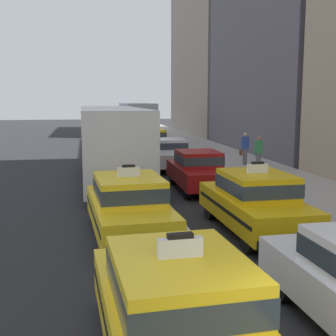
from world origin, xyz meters
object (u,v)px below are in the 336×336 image
(taxi_right_second, at_px, (255,201))
(pedestrian_far_corner, at_px, (245,149))
(taxi_left_nearest, at_px, (178,313))
(taxi_left_second, at_px, (128,206))
(bus_left_third, at_px, (111,140))
(pedestrian_mid_block, at_px, (258,154))
(taxi_right_fifth, at_px, (151,141))
(sedan_right_fourth, at_px, (169,153))
(sedan_right_third, at_px, (198,169))
(box_truck_right_sixth, at_px, (136,121))

(taxi_right_second, relative_size, pedestrian_far_corner, 2.70)
(taxi_left_nearest, relative_size, taxi_left_second, 1.00)
(bus_left_third, bearing_deg, pedestrian_mid_block, -0.14)
(taxi_left_nearest, height_order, bus_left_third, bus_left_third)
(taxi_right_fifth, bearing_deg, pedestrian_far_corner, -57.98)
(sedan_right_fourth, distance_m, pedestrian_far_corner, 4.07)
(sedan_right_third, distance_m, box_truck_right_sixth, 20.20)
(box_truck_right_sixth, bearing_deg, taxi_left_second, -96.87)
(taxi_left_second, relative_size, sedan_right_fourth, 1.08)
(taxi_left_nearest, xyz_separation_m, sedan_right_fourth, (3.10, 17.24, -0.03))
(sedan_right_fourth, relative_size, pedestrian_far_corner, 2.54)
(taxi_left_nearest, height_order, taxi_left_second, same)
(bus_left_third, height_order, pedestrian_mid_block, bus_left_third)
(box_truck_right_sixth, bearing_deg, taxi_right_fifth, -89.64)
(taxi_left_nearest, distance_m, pedestrian_mid_block, 16.15)
(bus_left_third, relative_size, taxi_right_second, 2.44)
(bus_left_third, relative_size, box_truck_right_sixth, 1.59)
(bus_left_third, height_order, pedestrian_far_corner, bus_left_third)
(taxi_left_nearest, relative_size, pedestrian_far_corner, 2.72)
(taxi_right_second, xyz_separation_m, sedan_right_third, (-0.10, 5.81, -0.03))
(taxi_left_nearest, bearing_deg, box_truck_right_sixth, 84.51)
(bus_left_third, relative_size, sedan_right_fourth, 2.59)
(taxi_left_nearest, distance_m, pedestrian_far_corner, 18.53)
(taxi_left_second, bearing_deg, taxi_left_nearest, -89.33)
(box_truck_right_sixth, relative_size, pedestrian_far_corner, 4.15)
(taxi_right_second, height_order, pedestrian_mid_block, taxi_right_second)
(bus_left_third, relative_size, sedan_right_third, 2.60)
(sedan_right_third, bearing_deg, pedestrian_far_corner, 54.05)
(sedan_right_third, relative_size, box_truck_right_sixth, 0.61)
(sedan_right_third, bearing_deg, taxi_left_second, -119.75)
(taxi_right_second, height_order, sedan_right_third, taxi_right_second)
(box_truck_right_sixth, bearing_deg, sedan_right_third, -89.52)
(bus_left_third, xyz_separation_m, sedan_right_fourth, (3.12, 2.64, -0.97))
(pedestrian_far_corner, bearing_deg, pedestrian_mid_block, -95.67)
(taxi_left_second, distance_m, taxi_right_second, 3.39)
(taxi_left_nearest, xyz_separation_m, sedan_right_third, (3.22, 11.64, -0.03))
(taxi_left_second, xyz_separation_m, sedan_right_third, (3.29, 5.76, -0.03))
(taxi_left_second, xyz_separation_m, box_truck_right_sixth, (3.13, 25.94, 0.90))
(sedan_right_fourth, bearing_deg, taxi_left_second, -105.59)
(pedestrian_mid_block, bearing_deg, taxi_left_nearest, -115.38)
(taxi_right_second, bearing_deg, taxi_left_nearest, -119.70)
(sedan_right_third, distance_m, pedestrian_far_corner, 6.72)
(sedan_right_third, bearing_deg, taxi_right_fifth, 90.56)
(taxi_left_nearest, bearing_deg, sedan_right_fourth, 79.80)
(taxi_right_second, bearing_deg, taxi_left_second, 179.07)
(box_truck_right_sixth, height_order, pedestrian_mid_block, box_truck_right_sixth)
(taxi_right_second, xyz_separation_m, sedan_right_fourth, (-0.22, 11.41, -0.03))
(taxi_right_fifth, bearing_deg, sedan_right_third, -89.44)
(taxi_left_nearest, relative_size, taxi_right_fifth, 1.01)
(taxi_left_second, relative_size, taxi_right_fifth, 1.01)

